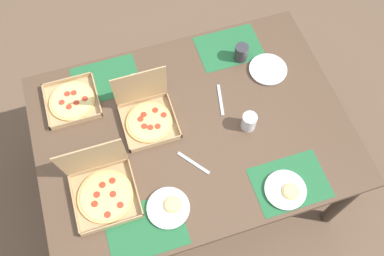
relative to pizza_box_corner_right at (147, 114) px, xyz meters
The scene contains 17 objects.
ground_plane 0.82m from the pizza_box_corner_right, 30.93° to the right, with size 6.00×6.00×0.00m, color brown.
dining_table 0.27m from the pizza_box_corner_right, 30.93° to the right, with size 1.60×1.16×0.74m.
placemat_near_left 0.57m from the pizza_box_corner_right, 106.17° to the right, with size 0.36×0.26×0.00m, color #236638.
placemat_near_right 0.79m from the pizza_box_corner_right, 44.34° to the right, with size 0.36×0.26×0.00m, color #236638.
placemat_far_left 0.35m from the pizza_box_corner_right, 117.35° to the left, with size 0.36×0.26×0.00m, color #236638.
placemat_far_right 0.64m from the pizza_box_corner_right, 28.72° to the left, with size 0.36×0.26×0.00m, color #236638.
pizza_box_corner_right is the anchor object (origin of this frame).
pizza_box_edge_far 0.44m from the pizza_box_corner_right, 133.39° to the right, with size 0.30×0.30×0.33m.
pizza_box_corner_left 0.42m from the pizza_box_corner_right, 148.27° to the left, with size 0.28×0.28×0.04m.
plate_far_right 0.49m from the pizza_box_corner_right, 93.69° to the right, with size 0.20×0.20×0.03m.
plate_near_left 0.72m from the pizza_box_corner_right, ahead, with size 0.21×0.21×0.02m.
plate_middle 0.78m from the pizza_box_corner_right, 47.82° to the right, with size 0.20×0.20×0.03m.
cup_clear_left 0.20m from the pizza_box_corner_right, 93.58° to the left, with size 0.08×0.08×0.09m, color silver.
cup_dark 0.64m from the pizza_box_corner_right, 20.14° to the left, with size 0.07×0.07×0.10m, color #333338.
cup_clear_right 0.52m from the pizza_box_corner_right, 22.52° to the right, with size 0.07×0.07×0.10m, color silver.
fork_by_near_left 0.40m from the pizza_box_corner_right, ahead, with size 0.19×0.02×0.01m, color #B7B7BC.
fork_by_near_right 0.35m from the pizza_box_corner_right, 64.31° to the right, with size 0.19×0.02×0.01m, color #B7B7BC.
Camera 1 is at (-0.30, -0.93, 2.65)m, focal length 38.98 mm.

